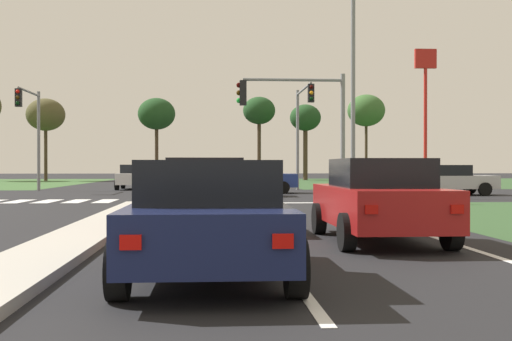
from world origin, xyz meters
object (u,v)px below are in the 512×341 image
car_silver_eighth (449,180)px  street_lamp_second (355,81)px  treeline_third (157,114)px  treeline_second (46,115)px  traffic_signal_far_right (302,118)px  treeline_sixth (305,119)px  treeline_fourth (259,112)px  treeline_fifth (366,111)px  car_black_fourth (229,180)px  car_red_near (378,199)px  traffic_signal_far_left (31,121)px  fastfood_pole_sign (425,85)px  car_maroon_sixth (205,194)px  car_white_third (134,177)px  car_blue_seventh (256,178)px  pedestrian_at_median (179,170)px  traffic_signal_near_right (302,114)px  car_beige_fifth (158,174)px  car_navy_second (209,218)px

car_silver_eighth → street_lamp_second: (-5.19, -2.27, 4.49)m
treeline_third → treeline_second: bearing=-171.7°
traffic_signal_far_right → treeline_sixth: size_ratio=0.76×
treeline_fourth → treeline_fifth: bearing=-7.3°
car_black_fourth → car_silver_eighth: size_ratio=1.05×
car_red_near → treeline_second: (-19.39, 51.95, 5.66)m
traffic_signal_far_left → fastfood_pole_sign: (27.75, 15.31, 4.22)m
car_silver_eighth → treeline_third: bearing=-153.6°
car_maroon_sixth → car_black_fourth: bearing=86.6°
car_silver_eighth → traffic_signal_far_left: (-21.66, 5.91, 3.18)m
car_red_near → traffic_signal_far_right: bearing=85.2°
car_white_third → car_maroon_sixth: 26.24m
car_blue_seventh → pedestrian_at_median: bearing=-157.1°
car_white_third → pedestrian_at_median: bearing=-118.0°
traffic_signal_near_right → treeline_third: treeline_third is taller
treeline_third → treeline_fifth: 22.07m
car_beige_fifth → car_silver_eighth: (16.40, -26.41, -0.02)m
street_lamp_second → treeline_second: (-22.68, 35.42, 1.20)m
car_maroon_sixth → car_silver_eighth: bearing=54.9°
car_navy_second → car_blue_seventh: 25.54m
treeline_fifth → treeline_sixth: size_ratio=1.15×
traffic_signal_far_right → treeline_fifth: bearing=69.9°
car_black_fourth → traffic_signal_far_left: (-10.90, 6.48, 3.17)m
car_silver_eighth → treeline_sixth: treeline_sixth is taller
car_maroon_sixth → treeline_third: treeline_third is taller
car_white_third → car_blue_seventh: bearing=138.8°
traffic_signal_far_left → pedestrian_at_median: traffic_signal_far_left is taller
traffic_signal_far_right → treeline_second: bearing=127.7°
car_black_fourth → traffic_signal_far_left: bearing=59.3°
pedestrian_at_median → treeline_second: bearing=11.2°
car_blue_seventh → car_red_near: bearing=2.1°
treeline_second → car_silver_eighth: bearing=-50.0°
treeline_second → car_white_third: bearing=-64.4°
treeline_fifth → car_maroon_sixth: bearing=-107.3°
traffic_signal_near_right → treeline_third: (-9.14, 40.53, 3.24)m
car_white_third → traffic_signal_far_right: 11.11m
car_beige_fifth → traffic_signal_far_right: traffic_signal_far_right is taller
fastfood_pole_sign → car_navy_second: bearing=-112.1°
pedestrian_at_median → traffic_signal_far_right: bearing=-163.3°
car_silver_eighth → treeline_sixth: 35.69m
car_navy_second → traffic_signal_near_right: traffic_signal_near_right is taller
car_white_third → traffic_signal_near_right: 17.33m
fastfood_pole_sign → treeline_fifth: (-1.29, 15.05, -0.82)m
car_blue_seventh → traffic_signal_far_right: traffic_signal_far_right is taller
car_maroon_sixth → treeline_third: 52.00m
car_maroon_sixth → traffic_signal_far_left: (-9.95, 22.58, 3.14)m
car_navy_second → treeline_fourth: (5.09, 60.18, 6.56)m
treeline_third → street_lamp_second: bearing=-72.0°
car_navy_second → treeline_fourth: treeline_fourth is taller
car_blue_seventh → traffic_signal_far_left: 13.10m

